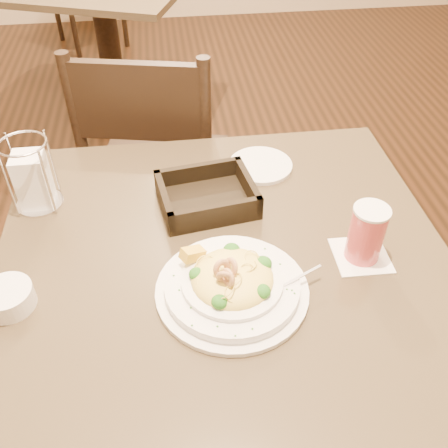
{
  "coord_description": "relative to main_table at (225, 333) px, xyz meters",
  "views": [
    {
      "loc": [
        -0.09,
        -0.67,
        1.44
      ],
      "look_at": [
        0.0,
        0.02,
        0.82
      ],
      "focal_mm": 40.0,
      "sensor_mm": 36.0,
      "label": 1
    }
  ],
  "objects": [
    {
      "name": "ground",
      "position": [
        0.0,
        0.0,
        -0.5
      ],
      "size": [
        7.0,
        7.0,
        0.0
      ],
      "primitive_type": "plane",
      "color": "black",
      "rests_on": "ground"
    },
    {
      "name": "main_table",
      "position": [
        0.0,
        0.0,
        0.0
      ],
      "size": [
        0.9,
        0.9,
        0.74
      ],
      "color": "black",
      "rests_on": "ground"
    },
    {
      "name": "background_table",
      "position": [
        -0.36,
        1.98,
        0.0
      ],
      "size": [
        1.16,
        1.16,
        0.74
      ],
      "rotation": [
        0.0,
        0.0,
        -0.36
      ],
      "color": "black",
      "rests_on": "ground"
    },
    {
      "name": "dining_chair_near",
      "position": [
        -0.14,
        0.68,
        -0.01
      ],
      "size": [
        0.5,
        0.5,
        0.93
      ],
      "rotation": [
        0.0,
        0.0,
        2.92
      ],
      "color": "black",
      "rests_on": "ground"
    },
    {
      "name": "pasta_bowl",
      "position": [
        0.0,
        -0.08,
        0.26
      ],
      "size": [
        0.31,
        0.28,
        0.09
      ],
      "rotation": [
        0.0,
        0.0,
        0.27
      ],
      "color": "white",
      "rests_on": "main_table"
    },
    {
      "name": "drink_glass",
      "position": [
        0.27,
        -0.02,
        0.29
      ],
      "size": [
        0.11,
        0.11,
        0.12
      ],
      "rotation": [
        0.0,
        0.0,
        -0.02
      ],
      "color": "white",
      "rests_on": "main_table"
    },
    {
      "name": "bread_basket",
      "position": [
        -0.02,
        0.18,
        0.25
      ],
      "size": [
        0.22,
        0.19,
        0.06
      ],
      "rotation": [
        0.0,
        0.0,
        0.15
      ],
      "color": "black",
      "rests_on": "main_table"
    },
    {
      "name": "napkin_caddy",
      "position": [
        -0.38,
        0.23,
        0.3
      ],
      "size": [
        0.1,
        0.1,
        0.16
      ],
      "rotation": [
        0.0,
        0.0,
        0.29
      ],
      "color": "silver",
      "rests_on": "main_table"
    },
    {
      "name": "side_plate",
      "position": [
        0.13,
        0.31,
        0.24
      ],
      "size": [
        0.16,
        0.16,
        0.01
      ],
      "primitive_type": "cylinder",
      "rotation": [
        0.0,
        0.0,
        0.06
      ],
      "color": "white",
      "rests_on": "main_table"
    },
    {
      "name": "butter_ramekin",
      "position": [
        -0.4,
        -0.06,
        0.25
      ],
      "size": [
        0.11,
        0.11,
        0.04
      ],
      "primitive_type": "cylinder",
      "rotation": [
        0.0,
        0.0,
        -0.31
      ],
      "color": "white",
      "rests_on": "main_table"
    }
  ]
}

